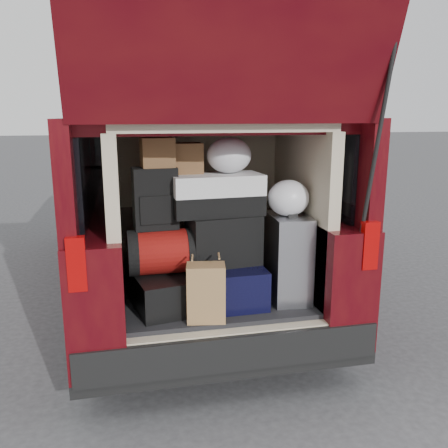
{
  "coord_description": "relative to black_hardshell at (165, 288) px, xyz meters",
  "views": [
    {
      "loc": [
        -0.61,
        -2.86,
        1.81
      ],
      "look_at": [
        0.07,
        0.2,
        1.07
      ],
      "focal_mm": 38.0,
      "sensor_mm": 36.0,
      "label": 1
    }
  ],
  "objects": [
    {
      "name": "silver_roller",
      "position": [
        0.84,
        -0.07,
        0.18
      ],
      "size": [
        0.27,
        0.41,
        0.59
      ],
      "primitive_type": "cube",
      "rotation": [
        0.0,
        0.0,
        -0.06
      ],
      "color": "white",
      "rests_on": "load_floor"
    },
    {
      "name": "plastic_bag_right",
      "position": [
        0.82,
        -0.08,
        0.6
      ],
      "size": [
        0.32,
        0.31,
        0.24
      ],
      "primitive_type": "ellipsoid",
      "rotation": [
        0.0,
        0.0,
        -0.21
      ],
      "color": "white",
      "rests_on": "silver_roller"
    },
    {
      "name": "black_hardshell",
      "position": [
        0.0,
        0.0,
        0.0
      ],
      "size": [
        0.52,
        0.65,
        0.23
      ],
      "primitive_type": "cube",
      "rotation": [
        0.0,
        0.0,
        0.19
      ],
      "color": "black",
      "rests_on": "load_floor"
    },
    {
      "name": "minivan",
      "position": [
        0.35,
        1.72,
        0.25
      ],
      "size": [
        1.9,
        5.35,
        2.77
      ],
      "color": "black",
      "rests_on": "ground"
    },
    {
      "name": "black_soft_case",
      "position": [
        0.4,
        0.0,
        0.32
      ],
      "size": [
        0.5,
        0.33,
        0.34
      ],
      "primitive_type": "cube",
      "rotation": [
        0.0,
        0.0,
        0.12
      ],
      "color": "black",
      "rests_on": "navy_hardshell"
    },
    {
      "name": "backpack",
      "position": [
        -0.04,
        0.04,
        0.61
      ],
      "size": [
        0.29,
        0.19,
        0.4
      ],
      "primitive_type": "cube",
      "rotation": [
        0.0,
        0.0,
        0.07
      ],
      "color": "black",
      "rests_on": "red_duffel"
    },
    {
      "name": "red_duffel",
      "position": [
        -0.01,
        -0.01,
        0.26
      ],
      "size": [
        0.45,
        0.3,
        0.29
      ],
      "primitive_type": "cube",
      "rotation": [
        0.0,
        0.0,
        0.02
      ],
      "color": "maroon",
      "rests_on": "black_hardshell"
    },
    {
      "name": "grocery_sack_upper",
      "position": [
        0.18,
        0.13,
        0.85
      ],
      "size": [
        0.21,
        0.18,
        0.2
      ],
      "primitive_type": "cube",
      "rotation": [
        0.0,
        0.0,
        0.06
      ],
      "color": "brown",
      "rests_on": "twotone_duffel"
    },
    {
      "name": "ground",
      "position": [
        0.35,
        -0.14,
        -0.67
      ],
      "size": [
        80.0,
        80.0,
        0.0
      ],
      "primitive_type": "plane",
      "color": "#353537",
      "rests_on": "ground"
    },
    {
      "name": "navy_hardshell",
      "position": [
        0.4,
        0.01,
        0.02
      ],
      "size": [
        0.5,
        0.61,
        0.26
      ],
      "primitive_type": "cube",
      "rotation": [
        0.0,
        0.0,
        0.02
      ],
      "color": "black",
      "rests_on": "load_floor"
    },
    {
      "name": "plastic_bag_center",
      "position": [
        0.45,
        0.08,
        0.87
      ],
      "size": [
        0.32,
        0.31,
        0.24
      ],
      "primitive_type": "ellipsoid",
      "rotation": [
        0.0,
        0.0,
        -0.1
      ],
      "color": "white",
      "rests_on": "twotone_duffel"
    },
    {
      "name": "load_floor",
      "position": [
        0.35,
        0.14,
        -0.39
      ],
      "size": [
        1.24,
        1.05,
        0.55
      ],
      "primitive_type": "cube",
      "color": "black",
      "rests_on": "ground"
    },
    {
      "name": "kraft_bag",
      "position": [
        0.22,
        -0.3,
        0.07
      ],
      "size": [
        0.26,
        0.19,
        0.36
      ],
      "primitive_type": "cube",
      "rotation": [
        0.0,
        0.0,
        -0.17
      ],
      "color": "#A9844C",
      "rests_on": "load_floor"
    },
    {
      "name": "twotone_duffel",
      "position": [
        0.36,
        0.04,
        0.62
      ],
      "size": [
        0.62,
        0.35,
        0.27
      ],
      "primitive_type": "cube",
      "rotation": [
        0.0,
        0.0,
        0.06
      ],
      "color": "white",
      "rests_on": "black_soft_case"
    },
    {
      "name": "grocery_sack_lower",
      "position": [
        -0.02,
        0.06,
        0.9
      ],
      "size": [
        0.22,
        0.18,
        0.19
      ],
      "primitive_type": "cube",
      "rotation": [
        0.0,
        0.0,
        0.08
      ],
      "color": "brown",
      "rests_on": "backpack"
    }
  ]
}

